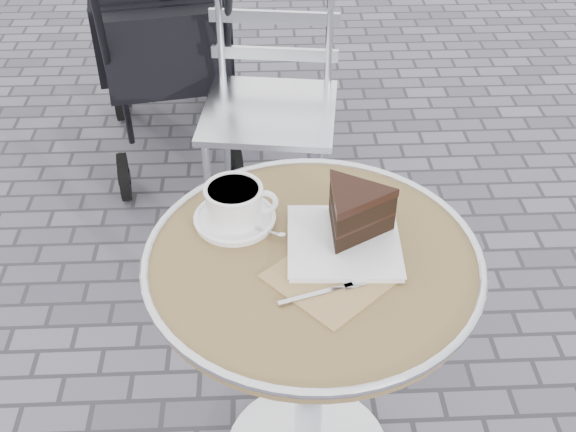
{
  "coord_description": "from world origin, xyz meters",
  "views": [
    {
      "loc": [
        -0.1,
        -1.12,
        1.74
      ],
      "look_at": [
        -0.05,
        0.08,
        0.78
      ],
      "focal_mm": 45.0,
      "sensor_mm": 36.0,
      "label": 1
    }
  ],
  "objects_px": {
    "bistro_chair": "(272,70)",
    "cappuccino_set": "(235,207)",
    "baby_stroller": "(163,36)",
    "cake_plate_set": "(351,219)",
    "cafe_table": "(311,311)"
  },
  "relations": [
    {
      "from": "cafe_table",
      "to": "cappuccino_set",
      "type": "distance_m",
      "value": 0.29
    },
    {
      "from": "cake_plate_set",
      "to": "baby_stroller",
      "type": "bearing_deg",
      "value": 112.52
    },
    {
      "from": "bistro_chair",
      "to": "baby_stroller",
      "type": "distance_m",
      "value": 0.7
    },
    {
      "from": "cappuccino_set",
      "to": "baby_stroller",
      "type": "height_order",
      "value": "baby_stroller"
    },
    {
      "from": "cafe_table",
      "to": "bistro_chair",
      "type": "relative_size",
      "value": 0.76
    },
    {
      "from": "bistro_chair",
      "to": "baby_stroller",
      "type": "xyz_separation_m",
      "value": [
        -0.43,
        0.54,
        -0.11
      ]
    },
    {
      "from": "bistro_chair",
      "to": "baby_stroller",
      "type": "height_order",
      "value": "baby_stroller"
    },
    {
      "from": "cake_plate_set",
      "to": "bistro_chair",
      "type": "bearing_deg",
      "value": 100.33
    },
    {
      "from": "cake_plate_set",
      "to": "bistro_chair",
      "type": "relative_size",
      "value": 0.37
    },
    {
      "from": "cappuccino_set",
      "to": "bistro_chair",
      "type": "distance_m",
      "value": 0.98
    },
    {
      "from": "cake_plate_set",
      "to": "baby_stroller",
      "type": "height_order",
      "value": "baby_stroller"
    },
    {
      "from": "cake_plate_set",
      "to": "baby_stroller",
      "type": "distance_m",
      "value": 1.7
    },
    {
      "from": "bistro_chair",
      "to": "cappuccino_set",
      "type": "bearing_deg",
      "value": -88.57
    },
    {
      "from": "cappuccino_set",
      "to": "baby_stroller",
      "type": "bearing_deg",
      "value": 101.46
    },
    {
      "from": "cappuccino_set",
      "to": "cake_plate_set",
      "type": "xyz_separation_m",
      "value": [
        0.25,
        -0.07,
        0.02
      ]
    }
  ]
}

